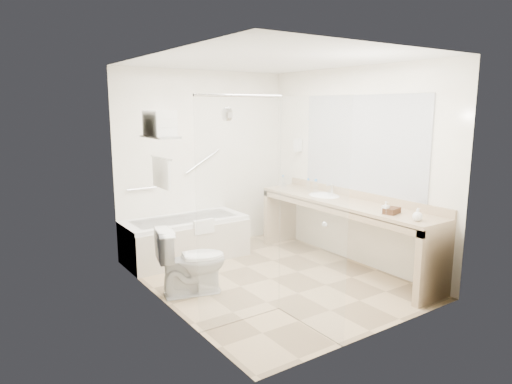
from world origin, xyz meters
TOP-DOWN VIEW (x-y plane):
  - floor at (0.00, 0.00)m, footprint 3.20×3.20m
  - ceiling at (0.00, 0.00)m, footprint 2.60×3.20m
  - wall_back at (0.00, 1.60)m, footprint 2.60×0.10m
  - wall_front at (0.00, -1.60)m, footprint 2.60×0.10m
  - wall_left at (-1.30, 0.00)m, footprint 0.10×3.20m
  - wall_right at (1.30, 0.00)m, footprint 0.10×3.20m
  - bathtub at (-0.50, 1.24)m, footprint 1.60×0.73m
  - grab_bar_short at (-0.95, 1.56)m, footprint 0.40×0.03m
  - grab_bar_long at (-0.05, 1.56)m, footprint 0.53×0.03m
  - shower_enclosure at (-0.63, -0.93)m, footprint 0.96×0.91m
  - towel_shelf at (-1.17, 0.35)m, footprint 0.24×0.55m
  - vanity_counter at (1.02, -0.15)m, footprint 0.55×2.70m
  - sink at (1.05, 0.25)m, footprint 0.40×0.52m
  - faucet at (1.20, 0.25)m, footprint 0.03×0.03m
  - mirror at (1.29, -0.15)m, footprint 0.02×2.00m
  - hairdryer_unit at (1.25, 1.05)m, footprint 0.08×0.10m
  - toilet at (-0.95, 0.14)m, footprint 0.82×0.59m
  - amenity_basket at (0.96, -0.94)m, footprint 0.22×0.17m
  - soap_bottle_a at (0.89, -0.91)m, footprint 0.08×0.14m
  - soap_bottle_b at (0.92, -1.30)m, footprint 0.12×0.15m
  - water_bottle_left at (0.97, 0.32)m, footprint 0.07×0.07m
  - water_bottle_mid at (1.03, 1.10)m, footprint 0.05×0.05m
  - water_bottle_right at (1.06, 0.57)m, footprint 0.06×0.06m
  - drinking_glass_near at (0.90, 0.92)m, footprint 0.08×0.08m
  - drinking_glass_far at (1.03, 0.10)m, footprint 0.09×0.09m

SIDE VIEW (x-z plane):
  - floor at x=0.00m, z-range 0.00..0.00m
  - bathtub at x=-0.50m, z-range -0.02..0.57m
  - toilet at x=-0.95m, z-range 0.00..0.73m
  - vanity_counter at x=1.02m, z-range 0.17..1.12m
  - sink at x=1.05m, z-range 0.75..0.89m
  - soap_bottle_a at x=0.89m, z-range 0.85..0.91m
  - amenity_basket at x=0.96m, z-range 0.85..0.92m
  - drinking_glass_near at x=0.90m, z-range 0.85..0.94m
  - drinking_glass_far at x=1.03m, z-range 0.85..0.95m
  - soap_bottle_b at x=0.92m, z-range 0.85..0.95m
  - water_bottle_mid at x=1.03m, z-range 0.84..1.01m
  - faucet at x=1.20m, z-range 0.86..1.00m
  - water_bottle_right at x=1.06m, z-range 0.84..1.03m
  - water_bottle_left at x=0.97m, z-range 0.84..1.06m
  - grab_bar_short at x=-0.95m, z-range 0.93..0.96m
  - shower_enclosure at x=-0.63m, z-range 0.01..2.12m
  - wall_back at x=0.00m, z-range 0.00..2.50m
  - wall_front at x=0.00m, z-range 0.00..2.50m
  - wall_left at x=-1.30m, z-range 0.00..2.50m
  - wall_right at x=1.30m, z-range 0.00..2.50m
  - grab_bar_long at x=-0.05m, z-range 1.09..1.41m
  - hairdryer_unit at x=1.25m, z-range 1.36..1.54m
  - mirror at x=1.29m, z-range 0.95..2.15m
  - towel_shelf at x=-1.17m, z-range 1.35..2.16m
  - ceiling at x=0.00m, z-range 2.45..2.55m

